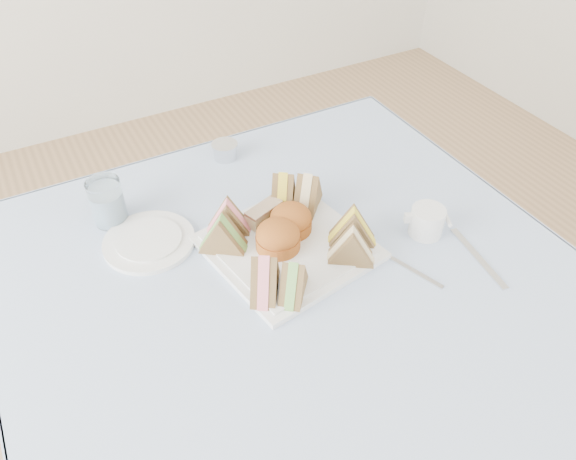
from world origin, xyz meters
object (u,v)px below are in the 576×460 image
table (297,399)px  water_glass (107,202)px  creamer_jug (427,221)px  serving_plate (288,247)px

table → water_glass: 0.59m
water_glass → creamer_jug: water_glass is taller
creamer_jug → water_glass: bearing=172.4°
serving_plate → creamer_jug: bearing=-27.6°
table → creamer_jug: creamer_jug is taller
table → creamer_jug: size_ratio=13.57×
table → serving_plate: (0.02, 0.09, 0.38)m
table → creamer_jug: bearing=0.5°
water_glass → serving_plate: bearing=-41.9°
table → creamer_jug: (0.29, 0.00, 0.41)m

